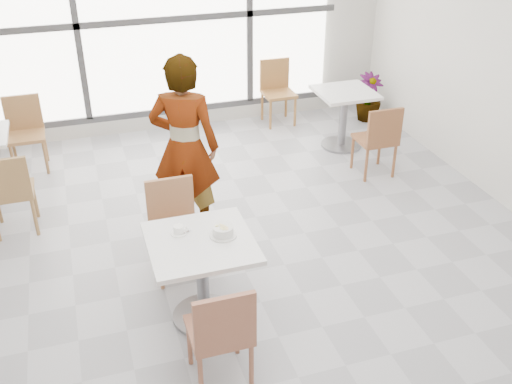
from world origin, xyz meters
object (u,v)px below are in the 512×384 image
object	(u,v)px
chair_far	(174,221)
bg_chair_left_near	(10,189)
coffee_cup	(179,230)
bg_chair_right_far	(277,87)
chair_near	(221,330)
oatmeal_bowl	(223,231)
person	(185,147)
main_table	(202,265)
bg_chair_right_near	(379,137)
plant_right	(369,97)
bg_table_right	(344,111)
bg_chair_left_far	(25,128)

from	to	relation	value
chair_far	bg_chair_left_near	xyz separation A→B (m)	(-1.39, 1.05, 0.00)
coffee_cup	bg_chair_right_far	xyz separation A→B (m)	(2.08, 3.59, -0.28)
chair_near	oatmeal_bowl	bearing A→B (deg)	-106.39
person	bg_chair_left_near	bearing A→B (deg)	9.36
main_table	person	bearing A→B (deg)	82.77
chair_near	bg_chair_right_far	distance (m)	4.89
coffee_cup	bg_chair_right_near	bearing A→B (deg)	32.14
person	plant_right	distance (m)	3.69
chair_near	bg_chair_left_near	xyz separation A→B (m)	(-1.44, 2.52, 0.00)
oatmeal_bowl	bg_table_right	size ratio (longest dim) A/B	0.28
chair_far	oatmeal_bowl	xyz separation A→B (m)	(0.27, -0.72, 0.29)
plant_right	bg_chair_left_near	bearing A→B (deg)	-161.09
oatmeal_bowl	bg_chair_left_near	xyz separation A→B (m)	(-1.66, 1.77, -0.29)
chair_far	bg_chair_right_far	distance (m)	3.63
bg_table_right	bg_chair_left_near	distance (m)	4.05
bg_chair_left_near	plant_right	distance (m)	4.94
chair_far	plant_right	bearing A→B (deg)	38.97
plant_right	chair_near	bearing A→B (deg)	-128.13
chair_near	bg_chair_right_near	bearing A→B (deg)	-134.99
bg_chair_right_near	plant_right	xyz separation A→B (m)	(0.70, 1.58, -0.17)
bg_chair_left_near	bg_chair_right_far	bearing A→B (deg)	-150.26
main_table	bg_table_right	size ratio (longest dim) A/B	1.07
coffee_cup	person	world-z (taller)	person
bg_chair_right_far	plant_right	xyz separation A→B (m)	(1.25, -0.35, -0.17)
oatmeal_bowl	bg_table_right	bearing A→B (deg)	49.40
bg_chair_right_far	plant_right	distance (m)	1.31
chair_near	bg_chair_right_far	xyz separation A→B (m)	(1.98, 4.47, 0.00)
person	bg_table_right	distance (m)	2.68
oatmeal_bowl	bg_chair_left_far	distance (m)	3.64
bg_table_right	main_table	bearing A→B (deg)	-132.63
bg_table_right	bg_chair_right_near	bearing A→B (deg)	-88.24
bg_chair_left_far	bg_chair_right_far	world-z (taller)	same
bg_chair_left_near	bg_chair_right_near	distance (m)	3.97
bg_table_right	bg_chair_right_near	distance (m)	0.88
oatmeal_bowl	coffee_cup	xyz separation A→B (m)	(-0.32, 0.14, -0.01)
chair_far	coffee_cup	bearing A→B (deg)	-94.96
coffee_cup	bg_chair_right_far	bearing A→B (deg)	59.93
coffee_cup	person	xyz separation A→B (m)	(0.31, 1.21, 0.12)
oatmeal_bowl	plant_right	bearing A→B (deg)	48.21
main_table	plant_right	distance (m)	4.66
main_table	bg_chair_right_far	bearing A→B (deg)	62.52
chair_near	oatmeal_bowl	xyz separation A→B (m)	(0.22, 0.75, 0.29)
oatmeal_bowl	bg_table_right	xyz separation A→B (m)	(2.29, 2.67, -0.31)
oatmeal_bowl	bg_table_right	world-z (taller)	oatmeal_bowl
bg_table_right	bg_chair_left_near	size ratio (longest dim) A/B	0.86
chair_far	bg_chair_left_far	distance (m)	2.86
main_table	oatmeal_bowl	world-z (taller)	oatmeal_bowl
main_table	bg_table_right	bearing A→B (deg)	47.37
bg_table_right	bg_chair_right_far	world-z (taller)	bg_chair_right_far
coffee_cup	person	distance (m)	1.25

